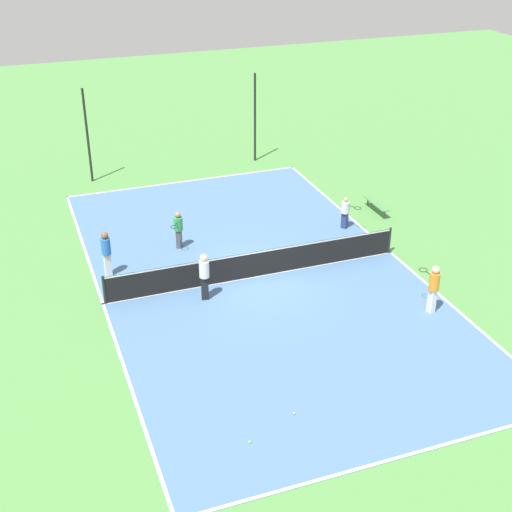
{
  "coord_description": "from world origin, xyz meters",
  "views": [
    {
      "loc": [
        -8.15,
        -22.25,
        13.39
      ],
      "look_at": [
        0.0,
        0.0,
        0.9
      ],
      "focal_mm": 50.0,
      "sensor_mm": 36.0,
      "label": 1
    }
  ],
  "objects_px": {
    "player_near_blue": "(106,250)",
    "player_center_orange": "(434,286)",
    "tennis_net": "(256,263)",
    "player_near_white": "(345,211)",
    "player_far_green": "(178,228)",
    "bench": "(376,204)",
    "fence_post_back_right": "(255,118)",
    "fence_post_back_left": "(87,136)",
    "tennis_ball_right_alley": "(294,413)",
    "tennis_ball_left_sideline": "(250,442)",
    "tennis_ball_midcourt": "(103,256)",
    "player_far_white": "(204,273)"
  },
  "relations": [
    {
      "from": "player_far_green",
      "to": "player_center_orange",
      "type": "relative_size",
      "value": 0.87
    },
    {
      "from": "tennis_net",
      "to": "fence_post_back_left",
      "type": "relative_size",
      "value": 2.45
    },
    {
      "from": "tennis_net",
      "to": "player_near_white",
      "type": "xyz_separation_m",
      "value": [
        5.1,
        2.72,
        0.24
      ]
    },
    {
      "from": "player_near_blue",
      "to": "player_center_orange",
      "type": "bearing_deg",
      "value": 142.57
    },
    {
      "from": "player_near_blue",
      "to": "fence_post_back_right",
      "type": "relative_size",
      "value": 0.39
    },
    {
      "from": "player_center_orange",
      "to": "fence_post_back_right",
      "type": "height_order",
      "value": "fence_post_back_right"
    },
    {
      "from": "tennis_ball_right_alley",
      "to": "player_near_white",
      "type": "bearing_deg",
      "value": 57.16
    },
    {
      "from": "tennis_ball_left_sideline",
      "to": "tennis_net",
      "type": "bearing_deg",
      "value": 68.82
    },
    {
      "from": "player_far_green",
      "to": "tennis_ball_left_sideline",
      "type": "distance_m",
      "value": 11.95
    },
    {
      "from": "player_far_white",
      "to": "player_far_green",
      "type": "bearing_deg",
      "value": 98.64
    },
    {
      "from": "tennis_net",
      "to": "bench",
      "type": "distance_m",
      "value": 8.14
    },
    {
      "from": "player_center_orange",
      "to": "player_near_blue",
      "type": "bearing_deg",
      "value": 48.02
    },
    {
      "from": "player_far_white",
      "to": "tennis_ball_left_sideline",
      "type": "xyz_separation_m",
      "value": [
        -1.01,
        -7.59,
        -1.01
      ]
    },
    {
      "from": "tennis_net",
      "to": "fence_post_back_right",
      "type": "bearing_deg",
      "value": 70.14
    },
    {
      "from": "player_near_blue",
      "to": "fence_post_back_left",
      "type": "xyz_separation_m",
      "value": [
        0.9,
        10.06,
        1.27
      ]
    },
    {
      "from": "player_far_green",
      "to": "fence_post_back_right",
      "type": "relative_size",
      "value": 0.34
    },
    {
      "from": "bench",
      "to": "player_center_orange",
      "type": "height_order",
      "value": "player_center_orange"
    },
    {
      "from": "player_far_green",
      "to": "player_near_blue",
      "type": "relative_size",
      "value": 0.86
    },
    {
      "from": "tennis_net",
      "to": "player_near_blue",
      "type": "bearing_deg",
      "value": 158.99
    },
    {
      "from": "bench",
      "to": "player_near_blue",
      "type": "xyz_separation_m",
      "value": [
        -12.47,
        -1.75,
        0.69
      ]
    },
    {
      "from": "player_far_green",
      "to": "tennis_ball_midcourt",
      "type": "bearing_deg",
      "value": -65.72
    },
    {
      "from": "player_far_green",
      "to": "player_near_white",
      "type": "xyz_separation_m",
      "value": [
        7.23,
        -0.65,
        -0.1
      ]
    },
    {
      "from": "tennis_ball_left_sideline",
      "to": "tennis_ball_midcourt",
      "type": "bearing_deg",
      "value": 99.15
    },
    {
      "from": "player_center_orange",
      "to": "player_near_white",
      "type": "bearing_deg",
      "value": -11.14
    },
    {
      "from": "tennis_net",
      "to": "tennis_ball_left_sideline",
      "type": "bearing_deg",
      "value": -111.18
    },
    {
      "from": "fence_post_back_right",
      "to": "tennis_ball_midcourt",
      "type": "bearing_deg",
      "value": -138.54
    },
    {
      "from": "fence_post_back_left",
      "to": "bench",
      "type": "bearing_deg",
      "value": -35.66
    },
    {
      "from": "player_near_blue",
      "to": "player_center_orange",
      "type": "height_order",
      "value": "player_near_blue"
    },
    {
      "from": "player_near_blue",
      "to": "fence_post_back_left",
      "type": "distance_m",
      "value": 10.17
    },
    {
      "from": "player_near_blue",
      "to": "tennis_ball_right_alley",
      "type": "relative_size",
      "value": 27.04
    },
    {
      "from": "tennis_ball_right_alley",
      "to": "tennis_ball_midcourt",
      "type": "relative_size",
      "value": 1.0
    },
    {
      "from": "player_far_green",
      "to": "player_center_orange",
      "type": "bearing_deg",
      "value": 70.28
    },
    {
      "from": "bench",
      "to": "player_near_white",
      "type": "distance_m",
      "value": 2.4
    },
    {
      "from": "fence_post_back_right",
      "to": "tennis_ball_right_alley",
      "type": "bearing_deg",
      "value": -106.98
    },
    {
      "from": "fence_post_back_right",
      "to": "player_near_white",
      "type": "bearing_deg",
      "value": -85.51
    },
    {
      "from": "tennis_net",
      "to": "tennis_ball_left_sideline",
      "type": "distance_m",
      "value": 9.13
    },
    {
      "from": "tennis_ball_right_alley",
      "to": "tennis_ball_left_sideline",
      "type": "relative_size",
      "value": 1.0
    },
    {
      "from": "player_near_white",
      "to": "player_center_orange",
      "type": "distance_m",
      "value": 7.2
    },
    {
      "from": "tennis_net",
      "to": "fence_post_back_right",
      "type": "xyz_separation_m",
      "value": [
        4.36,
        12.08,
        1.77
      ]
    },
    {
      "from": "tennis_ball_midcourt",
      "to": "fence_post_back_left",
      "type": "xyz_separation_m",
      "value": [
        0.88,
        8.49,
        2.3
      ]
    },
    {
      "from": "player_near_white",
      "to": "tennis_ball_left_sideline",
      "type": "bearing_deg",
      "value": -69.93
    },
    {
      "from": "player_near_blue",
      "to": "tennis_ball_left_sideline",
      "type": "bearing_deg",
      "value": 95.83
    },
    {
      "from": "player_center_orange",
      "to": "tennis_ball_midcourt",
      "type": "xyz_separation_m",
      "value": [
        -10.11,
        8.07,
        -1.02
      ]
    },
    {
      "from": "bench",
      "to": "tennis_ball_midcourt",
      "type": "relative_size",
      "value": 27.2
    },
    {
      "from": "player_near_white",
      "to": "fence_post_back_left",
      "type": "xyz_separation_m",
      "value": [
        -9.46,
        9.36,
        1.52
      ]
    },
    {
      "from": "player_center_orange",
      "to": "tennis_ball_left_sideline",
      "type": "bearing_deg",
      "value": 106.93
    },
    {
      "from": "player_near_blue",
      "to": "tennis_net",
      "type": "bearing_deg",
      "value": 154.21
    },
    {
      "from": "player_far_green",
      "to": "tennis_ball_left_sideline",
      "type": "xyz_separation_m",
      "value": [
        -1.16,
        -11.86,
        -0.87
      ]
    },
    {
      "from": "fence_post_back_left",
      "to": "player_near_blue",
      "type": "bearing_deg",
      "value": -95.12
    },
    {
      "from": "tennis_net",
      "to": "player_far_green",
      "type": "height_order",
      "value": "player_far_green"
    }
  ]
}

